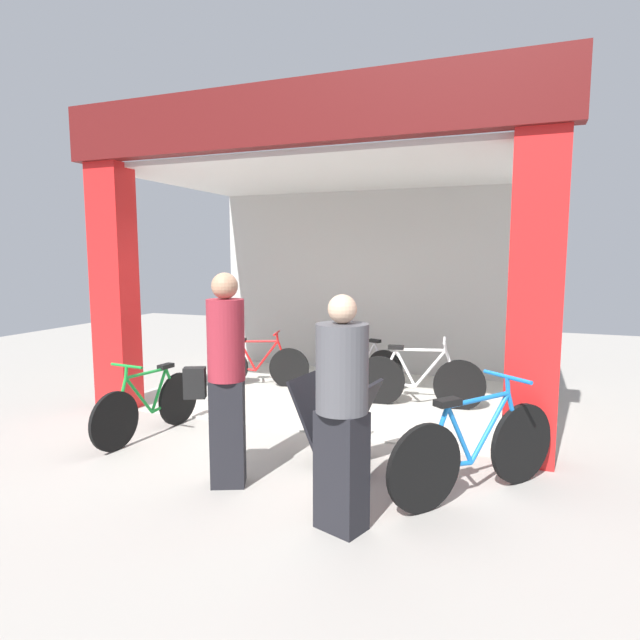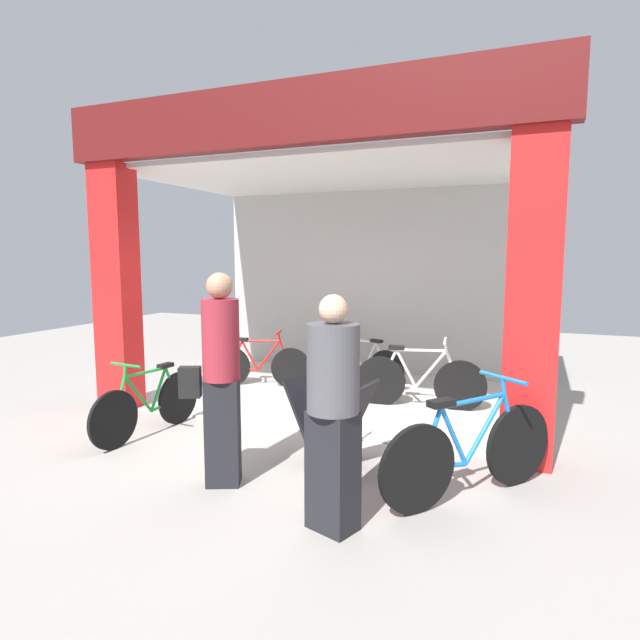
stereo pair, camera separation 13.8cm
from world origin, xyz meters
name	(u,v)px [view 2 (the right image)]	position (x,y,z in m)	size (l,w,h in m)	color
ground_plane	(292,431)	(0.00, 0.00, 0.00)	(18.56, 18.56, 0.00)	#9E9991
shop_facade	(344,253)	(0.00, 1.67, 1.97)	(5.48, 3.55, 3.66)	beige
bicycle_inside_0	(260,365)	(-1.29, 1.62, 0.33)	(1.46, 0.49, 0.83)	black
bicycle_inside_1	(362,364)	(0.07, 2.29, 0.33)	(1.42, 0.55, 0.82)	black
bicycle_inside_2	(419,381)	(1.12, 1.40, 0.36)	(1.64, 0.45, 0.90)	black
bicycle_parked_0	(148,405)	(-1.38, -0.70, 0.34)	(0.42, 1.52, 0.84)	black
bicycle_parked_1	(470,452)	(2.01, -0.93, 0.39)	(1.15, 1.39, 0.97)	black
sandwich_board_sign	(331,421)	(0.72, -0.68, 0.40)	(0.81, 0.61, 0.82)	black
pedestrian_0	(221,378)	(0.03, -1.45, 0.92)	(0.55, 0.41, 1.80)	black
pedestrian_1	(333,410)	(1.17, -1.79, 0.87)	(0.47, 0.47, 1.68)	black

